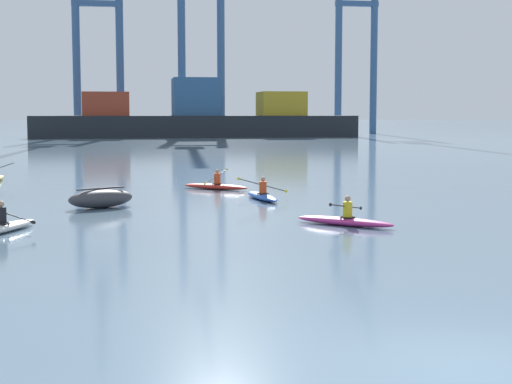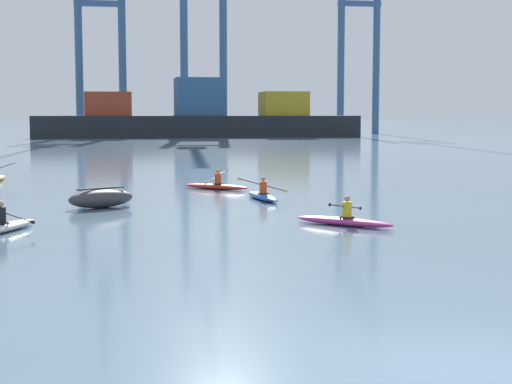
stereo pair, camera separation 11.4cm
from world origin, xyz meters
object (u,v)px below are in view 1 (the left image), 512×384
container_barge (196,119)px  kayak_white (3,226)px  gantry_crane_east_mid (201,22)px  kayak_blue (262,196)px  kayak_magenta (345,220)px  gantry_crane_east (357,32)px  gantry_crane_west_mid (98,27)px  capsized_dinghy (101,199)px  kayak_red (216,186)px

container_barge → kayak_white: container_barge is taller
gantry_crane_east_mid → kayak_blue: size_ratio=10.35×
kayak_magenta → kayak_blue: bearing=99.4°
gantry_crane_east → kayak_white: 116.82m
gantry_crane_west_mid → capsized_dinghy: bearing=-88.4°
capsized_dinghy → kayak_red: size_ratio=0.91×
kayak_red → kayak_magenta: 12.68m
container_barge → kayak_magenta: bearing=-92.4°
gantry_crane_east_mid → kayak_white: (-15.89, -98.84, -17.41)m
container_barge → gantry_crane_east: (29.18, 14.75, 14.73)m
kayak_magenta → container_barge: bearing=87.6°
container_barge → gantry_crane_east_mid: size_ratio=1.32×
gantry_crane_east_mid → kayak_magenta: bearing=-93.1°
container_barge → gantry_crane_east_mid: (1.61, 6.53, 14.94)m
gantry_crane_east → kayak_magenta: bearing=-107.1°
gantry_crane_west_mid → gantry_crane_east: 43.87m
gantry_crane_west_mid → gantry_crane_east_mid: 16.11m
gantry_crane_east_mid → kayak_blue: bearing=-94.2°
capsized_dinghy → kayak_red: kayak_red is taller
gantry_crane_west_mid → kayak_magenta: bearing=-84.1°
gantry_crane_east_mid → capsized_dinghy: 95.66m
kayak_white → kayak_magenta: 10.46m
kayak_white → kayak_magenta: bearing=-2.0°
kayak_red → kayak_white: (-7.80, -12.03, 0.00)m
gantry_crane_west_mid → capsized_dinghy: (2.73, -95.59, -16.47)m
capsized_dinghy → gantry_crane_west_mid: bearing=91.6°
kayak_blue → kayak_white: size_ratio=1.03×
container_barge → kayak_red: bearing=-94.6°
gantry_crane_east_mid → kayak_magenta: size_ratio=12.43×
kayak_red → kayak_magenta: (2.65, -12.40, 0.00)m
kayak_blue → gantry_crane_east_mid: bearing=85.8°
gantry_crane_east_mid → kayak_red: 88.90m
kayak_red → kayak_white: 14.34m
kayak_magenta → gantry_crane_west_mid: bearing=95.9°
gantry_crane_west_mid → kayak_white: 102.63m
gantry_crane_west_mid → kayak_magenta: size_ratio=11.79×
container_barge → kayak_red: container_barge is taller
gantry_crane_east_mid → gantry_crane_east: gantry_crane_east_mid is taller
kayak_white → capsized_dinghy: bearing=64.4°
container_barge → gantry_crane_east_mid: 16.38m
kayak_blue → kayak_magenta: size_ratio=1.20×
gantry_crane_west_mid → kayak_magenta: gantry_crane_west_mid is taller
gantry_crane_east → kayak_blue: 106.83m
kayak_blue → kayak_red: kayak_blue is taller
capsized_dinghy → kayak_magenta: (7.74, -6.04, -0.18)m
container_barge → gantry_crane_west_mid: size_ratio=1.39×
gantry_crane_west_mid → kayak_magenta: (10.47, -101.64, -16.65)m
kayak_blue → kayak_white: bearing=-141.3°
gantry_crane_east → kayak_white: (-43.47, -107.06, -17.20)m
gantry_crane_west_mid → gantry_crane_east: size_ratio=1.00×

